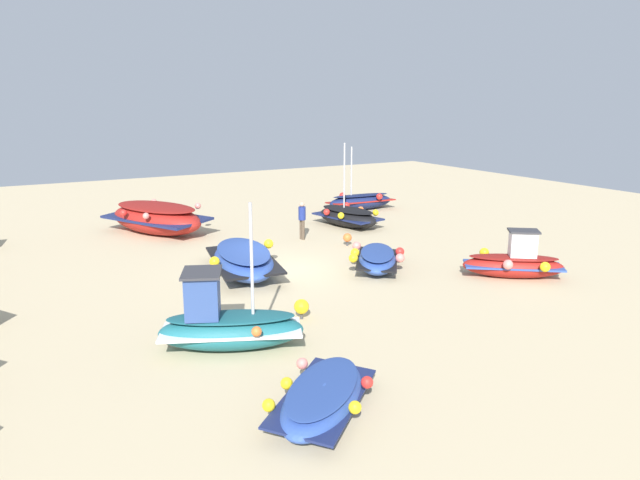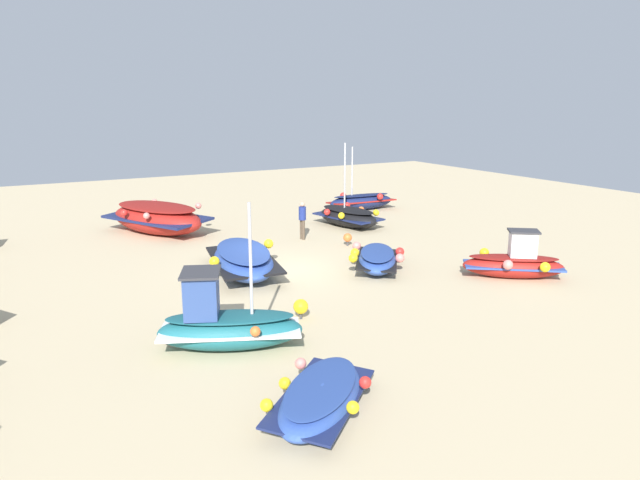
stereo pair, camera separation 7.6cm
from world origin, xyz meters
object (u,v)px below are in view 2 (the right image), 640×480
(fishing_boat_6, at_px, (321,397))
(fishing_boat_1, at_px, (361,201))
(fishing_boat_2, at_px, (514,263))
(mooring_buoy_1, at_px, (301,307))
(fishing_boat_7, at_px, (377,259))
(fishing_boat_5, at_px, (348,216))
(mooring_buoy_0, at_px, (348,238))
(fishing_boat_3, at_px, (243,260))
(fishing_boat_0, at_px, (157,218))
(person_walking, at_px, (302,218))
(fishing_boat_4, at_px, (226,324))

(fishing_boat_6, bearing_deg, fishing_boat_1, 12.89)
(fishing_boat_2, xyz_separation_m, mooring_buoy_1, (0.01, 8.37, -0.16))
(mooring_buoy_1, bearing_deg, fishing_boat_7, -56.31)
(fishing_boat_5, relative_size, mooring_buoy_0, 7.33)
(fishing_boat_1, bearing_deg, fishing_boat_3, -138.68)
(fishing_boat_2, height_order, mooring_buoy_0, fishing_boat_2)
(mooring_buoy_0, bearing_deg, fishing_boat_0, 44.80)
(fishing_boat_1, distance_m, fishing_boat_2, 13.89)
(fishing_boat_6, bearing_deg, person_walking, 21.72)
(fishing_boat_2, height_order, fishing_boat_7, fishing_boat_2)
(fishing_boat_5, bearing_deg, mooring_buoy_0, -42.95)
(fishing_boat_3, distance_m, person_walking, 5.67)
(fishing_boat_0, height_order, fishing_boat_7, fishing_boat_0)
(fishing_boat_3, bearing_deg, fishing_boat_2, -111.14)
(fishing_boat_1, distance_m, mooring_buoy_0, 8.63)
(fishing_boat_0, height_order, fishing_boat_5, fishing_boat_5)
(person_walking, height_order, mooring_buoy_1, person_walking)
(fishing_boat_1, relative_size, fishing_boat_4, 1.01)
(fishing_boat_4, relative_size, person_walking, 2.31)
(fishing_boat_7, height_order, person_walking, person_walking)
(fishing_boat_7, relative_size, person_walking, 2.09)
(fishing_boat_6, bearing_deg, mooring_buoy_0, 13.99)
(mooring_buoy_0, height_order, mooring_buoy_1, mooring_buoy_1)
(fishing_boat_5, bearing_deg, fishing_boat_0, -120.35)
(mooring_buoy_1, bearing_deg, fishing_boat_6, 156.97)
(fishing_boat_0, relative_size, person_walking, 3.44)
(fishing_boat_2, xyz_separation_m, person_walking, (8.79, 3.72, 0.44))
(fishing_boat_1, relative_size, fishing_boat_2, 1.13)
(fishing_boat_0, distance_m, fishing_boat_4, 14.22)
(fishing_boat_3, bearing_deg, fishing_boat_6, 177.90)
(fishing_boat_5, distance_m, fishing_boat_7, 7.61)
(fishing_boat_3, height_order, mooring_buoy_1, fishing_boat_3)
(fishing_boat_6, distance_m, person_walking, 15.19)
(fishing_boat_1, xyz_separation_m, mooring_buoy_1, (-13.65, 10.90, -0.12))
(mooring_buoy_1, bearing_deg, fishing_boat_5, -37.73)
(mooring_buoy_0, relative_size, mooring_buoy_1, 0.94)
(fishing_boat_6, bearing_deg, fishing_boat_7, 7.44)
(fishing_boat_6, xyz_separation_m, person_walking, (13.61, -6.70, 0.64))
(fishing_boat_7, bearing_deg, mooring_buoy_1, 160.04)
(fishing_boat_5, bearing_deg, fishing_boat_4, -54.21)
(fishing_boat_1, bearing_deg, fishing_boat_6, -122.63)
(fishing_boat_3, height_order, fishing_boat_4, fishing_boat_4)
(fishing_boat_0, xyz_separation_m, fishing_boat_1, (0.49, -11.54, -0.26))
(fishing_boat_4, relative_size, mooring_buoy_0, 7.04)
(fishing_boat_1, distance_m, mooring_buoy_1, 17.46)
(fishing_boat_6, height_order, fishing_boat_7, fishing_boat_7)
(fishing_boat_3, height_order, fishing_boat_6, fishing_boat_3)
(fishing_boat_4, bearing_deg, fishing_boat_7, -127.15)
(fishing_boat_3, xyz_separation_m, fishing_boat_5, (5.04, -7.52, 0.01))
(fishing_boat_4, relative_size, mooring_buoy_1, 6.65)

